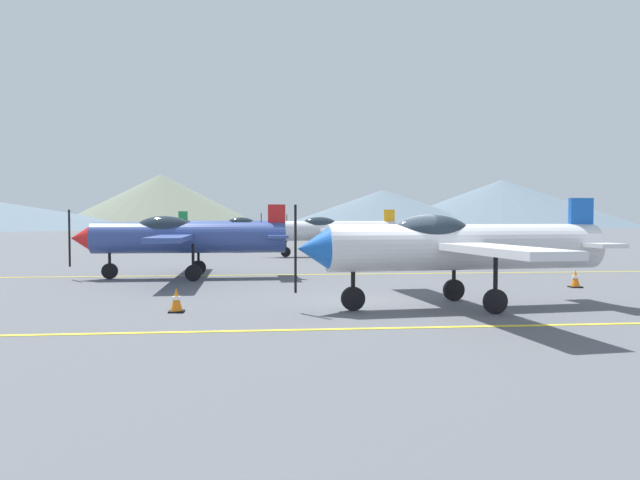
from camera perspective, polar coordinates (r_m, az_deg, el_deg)
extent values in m
plane|color=#54565B|center=(15.53, 6.07, -6.26)|extent=(400.00, 400.00, 0.00)
cube|color=yellow|center=(12.55, 9.03, -8.24)|extent=(80.00, 0.16, 0.01)
cube|color=yellow|center=(24.10, 1.75, -3.28)|extent=(80.00, 0.16, 0.01)
cylinder|color=silver|center=(15.56, 13.69, -0.66)|extent=(7.22, 1.88, 1.16)
cone|color=blue|center=(14.32, -0.69, -0.83)|extent=(0.83, 1.05, 0.98)
cube|color=black|center=(14.25, -2.35, -0.84)|extent=(0.05, 0.13, 2.10)
ellipsoid|color=#1E2833|center=(15.17, 10.47, 0.61)|extent=(2.19, 1.16, 0.95)
cube|color=silver|center=(15.39, 12.28, -0.48)|extent=(2.09, 9.31, 0.17)
cube|color=silver|center=(17.21, 23.53, -0.34)|extent=(1.01, 2.79, 0.11)
cube|color=blue|center=(17.20, 23.55, 1.58)|extent=(0.67, 0.19, 1.26)
cylinder|color=black|center=(14.60, 3.16, -3.54)|extent=(0.11, 0.11, 1.06)
cylinder|color=black|center=(14.66, 3.16, -5.59)|extent=(0.60, 0.19, 0.59)
cylinder|color=black|center=(16.74, 12.62, -2.87)|extent=(0.11, 0.11, 1.06)
cylinder|color=black|center=(16.80, 12.60, -4.66)|extent=(0.60, 0.19, 0.59)
cylinder|color=black|center=(14.68, 16.35, -3.58)|extent=(0.11, 0.11, 1.06)
cylinder|color=black|center=(14.74, 16.33, -5.63)|extent=(0.60, 0.19, 0.59)
cylinder|color=#33478C|center=(23.06, -12.25, 0.21)|extent=(7.16, 1.27, 1.16)
cone|color=red|center=(23.76, -21.75, 0.17)|extent=(0.75, 0.99, 0.98)
cube|color=black|center=(23.87, -22.73, 0.16)|extent=(0.04, 0.13, 2.10)
ellipsoid|color=#1E2833|center=(23.16, -14.59, 1.06)|extent=(2.12, 0.98, 0.95)
cube|color=#33478C|center=(23.10, -13.29, 0.34)|extent=(1.30, 9.26, 0.17)
cube|color=#33478C|center=(22.98, -4.14, 0.38)|extent=(0.78, 2.74, 0.11)
cube|color=red|center=(22.97, -4.15, 1.82)|extent=(0.66, 0.14, 1.26)
cylinder|color=black|center=(23.56, -19.38, -1.53)|extent=(0.11, 0.11, 1.06)
cylinder|color=black|center=(23.59, -19.37, -2.81)|extent=(0.59, 0.14, 0.59)
cylinder|color=black|center=(24.22, -11.49, -1.36)|extent=(0.11, 0.11, 1.06)
cylinder|color=black|center=(24.26, -11.48, -2.60)|extent=(0.59, 0.14, 0.59)
cylinder|color=black|center=(21.93, -11.98, -1.71)|extent=(0.11, 0.11, 1.06)
cylinder|color=black|center=(21.97, -11.97, -3.09)|extent=(0.59, 0.14, 0.59)
cylinder|color=silver|center=(35.38, 1.46, 0.88)|extent=(7.17, 1.36, 1.16)
cone|color=#F2A519|center=(34.98, -4.92, 0.86)|extent=(0.76, 1.00, 0.98)
cube|color=black|center=(34.96, -5.61, 0.86)|extent=(0.05, 0.13, 2.10)
ellipsoid|color=#1E2833|center=(35.24, -0.05, 1.44)|extent=(2.13, 1.01, 0.95)
cube|color=silver|center=(35.32, 0.79, 0.96)|extent=(1.42, 9.27, 0.17)
cube|color=silver|center=(36.03, 6.59, 0.97)|extent=(0.81, 2.75, 0.11)
cube|color=#F2A519|center=(36.03, 6.59, 1.89)|extent=(0.67, 0.15, 1.26)
cylinder|color=black|center=(35.06, -3.29, -0.28)|extent=(0.11, 0.11, 1.06)
cylinder|color=black|center=(35.09, -3.29, -1.14)|extent=(0.59, 0.14, 0.59)
cylinder|color=black|center=(36.58, 1.50, -0.18)|extent=(0.11, 0.11, 1.06)
cylinder|color=black|center=(36.60, 1.50, -1.01)|extent=(0.59, 0.14, 0.59)
cylinder|color=black|center=(34.30, 2.11, -0.33)|extent=(0.11, 0.11, 1.06)
cylinder|color=black|center=(34.32, 2.11, -1.21)|extent=(0.59, 0.14, 0.59)
cylinder|color=#33478C|center=(44.80, -8.73, 1.10)|extent=(7.20, 1.55, 1.16)
cone|color=#1E8C3F|center=(44.99, -3.71, 1.12)|extent=(0.79, 1.02, 0.98)
cube|color=black|center=(45.03, -3.17, 1.13)|extent=(0.05, 0.13, 2.10)
ellipsoid|color=#1E2833|center=(44.81, -7.52, 1.55)|extent=(2.15, 1.06, 0.95)
cube|color=#33478C|center=(44.80, -8.19, 1.17)|extent=(1.66, 9.29, 0.17)
cube|color=#33478C|center=(44.90, -12.89, 1.14)|extent=(0.89, 2.77, 0.11)
cube|color=#1E8C3F|center=(44.89, -12.90, 1.88)|extent=(0.67, 0.16, 1.26)
cylinder|color=black|center=(44.93, -4.97, 0.22)|extent=(0.11, 0.11, 1.06)
cylinder|color=black|center=(44.95, -4.97, -0.45)|extent=(0.59, 0.16, 0.59)
cylinder|color=black|center=(43.66, -8.99, 0.15)|extent=(0.11, 0.11, 1.06)
cylinder|color=black|center=(43.68, -8.99, -0.54)|extent=(0.59, 0.16, 0.59)
cylinder|color=black|center=(45.97, -8.99, 0.25)|extent=(0.11, 0.11, 1.06)
cylinder|color=black|center=(45.99, -8.99, -0.41)|extent=(0.59, 0.16, 0.59)
cube|color=red|center=(33.65, 15.26, -0.66)|extent=(3.28, 4.66, 0.75)
cube|color=black|center=(33.73, 15.09, 0.45)|extent=(2.37, 2.83, 0.55)
cylinder|color=black|center=(32.02, 15.81, -1.47)|extent=(0.44, 0.68, 0.64)
cylinder|color=black|center=(33.29, 18.05, -1.37)|extent=(0.44, 0.68, 0.64)
cylinder|color=black|center=(34.13, 12.52, -1.23)|extent=(0.44, 0.68, 0.64)
cylinder|color=black|center=(35.32, 14.74, -1.14)|extent=(0.44, 0.68, 0.64)
cube|color=black|center=(14.84, -13.49, -6.62)|extent=(0.36, 0.36, 0.04)
cone|color=orange|center=(14.80, -13.50, -5.49)|extent=(0.29, 0.29, 0.55)
cylinder|color=white|center=(14.79, -13.50, -5.38)|extent=(0.20, 0.20, 0.08)
cube|color=black|center=(21.25, 23.11, -4.12)|extent=(0.36, 0.36, 0.04)
cone|color=orange|center=(21.22, 23.12, -3.33)|extent=(0.29, 0.29, 0.55)
cylinder|color=white|center=(21.22, 23.12, -3.25)|extent=(0.20, 0.20, 0.08)
cone|color=slate|center=(162.56, -14.88, 3.63)|extent=(54.14, 54.14, 13.87)
cone|color=slate|center=(160.33, 6.01, 3.00)|extent=(57.30, 57.30, 9.91)
cone|color=slate|center=(176.15, 16.92, 3.37)|extent=(72.30, 72.30, 13.19)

